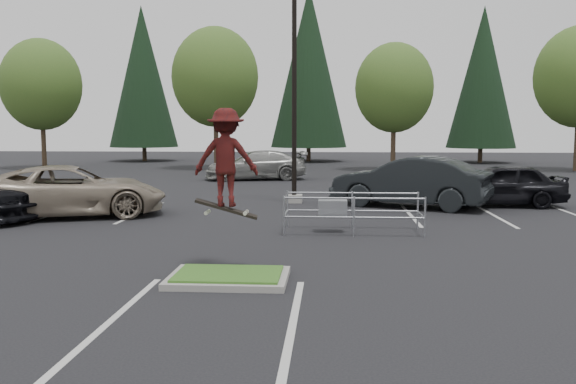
# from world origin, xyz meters

# --- Properties ---
(ground) EXTENTS (120.00, 120.00, 0.00)m
(ground) POSITION_xyz_m (0.00, 0.00, 0.00)
(ground) COLOR black
(ground) RESTS_ON ground
(grass_median) EXTENTS (2.20, 1.60, 0.16)m
(grass_median) POSITION_xyz_m (0.00, 0.00, 0.08)
(grass_median) COLOR gray
(grass_median) RESTS_ON ground
(stall_lines) EXTENTS (22.62, 17.60, 0.01)m
(stall_lines) POSITION_xyz_m (-1.35, 6.02, 0.00)
(stall_lines) COLOR beige
(stall_lines) RESTS_ON ground
(light_pole) EXTENTS (0.70, 0.60, 10.12)m
(light_pole) POSITION_xyz_m (0.50, 12.00, 4.56)
(light_pole) COLOR gray
(light_pole) RESTS_ON ground
(decid_a) EXTENTS (5.44, 5.44, 8.91)m
(decid_a) POSITION_xyz_m (-18.01, 30.03, 5.58)
(decid_a) COLOR #38281C
(decid_a) RESTS_ON ground
(decid_b) EXTENTS (5.89, 5.89, 9.64)m
(decid_b) POSITION_xyz_m (-6.01, 30.53, 6.04)
(decid_b) COLOR #38281C
(decid_b) RESTS_ON ground
(decid_c) EXTENTS (5.12, 5.12, 8.38)m
(decid_c) POSITION_xyz_m (5.99, 29.83, 5.25)
(decid_c) COLOR #38281C
(decid_c) RESTS_ON ground
(conif_a) EXTENTS (5.72, 5.72, 13.00)m
(conif_a) POSITION_xyz_m (-14.00, 40.00, 7.10)
(conif_a) COLOR #38281C
(conif_a) RESTS_ON ground
(conif_b) EXTENTS (6.38, 6.38, 14.50)m
(conif_b) POSITION_xyz_m (0.00, 40.50, 7.85)
(conif_b) COLOR #38281C
(conif_b) RESTS_ON ground
(conif_c) EXTENTS (5.50, 5.50, 12.50)m
(conif_c) POSITION_xyz_m (14.00, 39.50, 6.85)
(conif_c) COLOR #38281C
(conif_c) RESTS_ON ground
(cart_corral) EXTENTS (3.74, 1.36, 1.06)m
(cart_corral) POSITION_xyz_m (2.08, 5.51, 0.66)
(cart_corral) COLOR #94969C
(cart_corral) RESTS_ON ground
(skateboarder) EXTENTS (1.29, 0.77, 2.22)m
(skateboarder) POSITION_xyz_m (-0.20, 1.00, 2.24)
(skateboarder) COLOR black
(skateboarder) RESTS_ON ground
(car_l_tan) EXTENTS (6.54, 4.63, 1.65)m
(car_l_tan) POSITION_xyz_m (-6.50, 7.79, 0.83)
(car_l_tan) COLOR gray
(car_l_tan) RESTS_ON ground
(car_r_charc) EXTENTS (5.84, 4.00, 1.82)m
(car_r_charc) POSITION_xyz_m (4.73, 10.97, 0.91)
(car_r_charc) COLOR black
(car_r_charc) RESTS_ON ground
(car_r_black) EXTENTS (4.57, 1.87, 1.55)m
(car_r_black) POSITION_xyz_m (8.03, 11.50, 0.78)
(car_r_black) COLOR black
(car_r_black) RESTS_ON ground
(car_far_silver) EXTENTS (5.84, 3.36, 1.59)m
(car_far_silver) POSITION_xyz_m (-2.15, 22.00, 0.80)
(car_far_silver) COLOR gray
(car_far_silver) RESTS_ON ground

